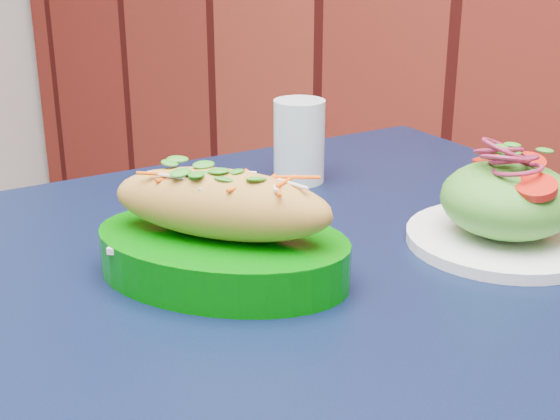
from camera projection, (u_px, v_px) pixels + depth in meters
The scene contains 4 objects.
cafe_table at pixel (344, 340), 0.80m from camera, with size 1.04×1.04×0.75m.
banh_mi_basket at pixel (222, 233), 0.73m from camera, with size 0.29×0.23×0.11m.
salad_plate at pixel (507, 207), 0.80m from camera, with size 0.20×0.20×0.11m.
water_glass at pixel (299, 141), 1.00m from camera, with size 0.07×0.07×0.11m, color silver.
Camera 1 is at (0.04, 1.23, 1.07)m, focal length 50.00 mm.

